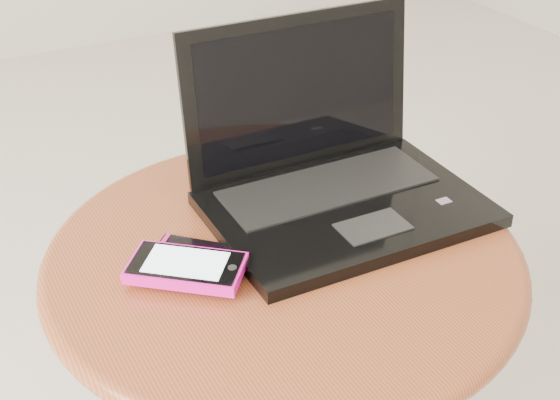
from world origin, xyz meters
TOP-DOWN VIEW (x-y plane):
  - table at (0.11, -0.05)m, footprint 0.58×0.58m
  - laptop at (0.22, 0.01)m, footprint 0.34×0.27m
  - phone_black at (0.01, -0.03)m, footprint 0.11×0.11m
  - phone_pink at (-0.01, -0.06)m, footprint 0.14×0.13m

SIDE VIEW (x-z plane):
  - table at x=0.11m, z-range 0.13..0.59m
  - phone_black at x=0.01m, z-range 0.46..0.47m
  - phone_pink at x=-0.01m, z-range 0.47..0.48m
  - laptop at x=0.22m, z-range 0.39..0.61m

